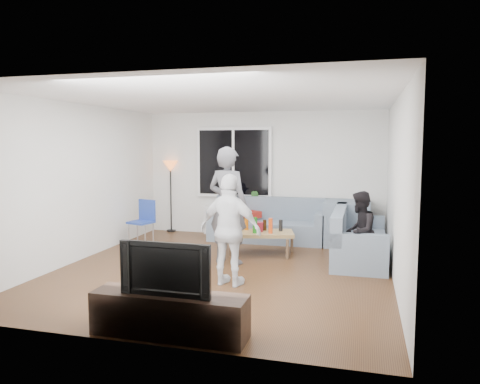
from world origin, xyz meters
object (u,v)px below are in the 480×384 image
(spectator_right, at_px, (360,231))
(tv_console, at_px, (170,315))
(sofa_back_section, at_px, (267,220))
(floor_lamp, at_px, (171,196))
(player_left, at_px, (228,205))
(spectator_back, at_px, (231,212))
(television, at_px, (169,267))
(coffee_table, at_px, (262,243))
(sofa_right_section, at_px, (360,235))
(player_right, at_px, (230,230))
(side_chair, at_px, (141,223))

(spectator_right, height_order, tv_console, spectator_right)
(sofa_back_section, bearing_deg, spectator_right, -44.69)
(floor_lamp, distance_m, player_left, 3.04)
(spectator_back, relative_size, television, 1.17)
(sofa_back_section, bearing_deg, coffee_table, -83.28)
(sofa_back_section, height_order, tv_console, sofa_back_section)
(tv_console, bearing_deg, player_left, 94.94)
(tv_console, bearing_deg, spectator_back, 98.97)
(spectator_back, bearing_deg, floor_lamp, 174.32)
(floor_lamp, height_order, spectator_right, floor_lamp)
(player_left, bearing_deg, television, 109.72)
(floor_lamp, xyz_separation_m, player_left, (2.00, -2.28, 0.17))
(spectator_right, relative_size, spectator_back, 1.11)
(spectator_back, bearing_deg, television, -72.39)
(player_left, xyz_separation_m, spectator_back, (-0.51, 1.90, -0.39))
(television, bearing_deg, sofa_right_section, 63.48)
(player_right, relative_size, spectator_back, 1.39)
(floor_lamp, xyz_separation_m, spectator_back, (1.49, -0.38, -0.23))
(side_chair, relative_size, player_left, 0.45)
(coffee_table, height_order, floor_lamp, floor_lamp)
(side_chair, relative_size, spectator_back, 0.78)
(side_chair, height_order, spectator_right, spectator_right)
(player_left, xyz_separation_m, spectator_right, (2.07, 0.09, -0.33))
(player_right, xyz_separation_m, tv_console, (-0.12, -1.77, -0.55))
(sofa_right_section, relative_size, player_right, 1.30)
(floor_lamp, bearing_deg, player_left, -48.74)
(sofa_back_section, height_order, television, television)
(sofa_right_section, bearing_deg, side_chair, 88.42)
(sofa_right_section, height_order, side_chair, side_chair)
(sofa_right_section, bearing_deg, player_right, 137.76)
(floor_lamp, bearing_deg, television, -66.51)
(sofa_back_section, height_order, side_chair, side_chair)
(sofa_right_section, distance_m, tv_console, 4.08)
(tv_console, distance_m, television, 0.49)
(floor_lamp, xyz_separation_m, player_right, (2.37, -3.41, -0.01))
(player_right, distance_m, tv_console, 1.86)
(floor_lamp, height_order, player_left, player_left)
(sofa_right_section, relative_size, player_left, 1.06)
(player_left, bearing_deg, floor_lamp, -33.96)
(spectator_right, xyz_separation_m, spectator_back, (-2.58, 1.81, -0.06))
(spectator_right, bearing_deg, spectator_back, -114.19)
(side_chair, xyz_separation_m, tv_console, (2.25, -3.76, -0.21))
(sofa_right_section, relative_size, television, 2.11)
(floor_lamp, relative_size, spectator_right, 1.27)
(sofa_back_section, xyz_separation_m, spectator_right, (1.80, -1.78, 0.19))
(coffee_table, bearing_deg, tv_console, -92.33)
(spectator_back, bearing_deg, spectator_right, -26.52)
(sofa_right_section, height_order, player_right, player_right)
(sofa_back_section, distance_m, side_chair, 2.48)
(side_chair, xyz_separation_m, television, (2.25, -3.76, 0.28))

